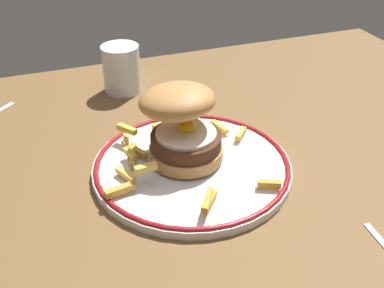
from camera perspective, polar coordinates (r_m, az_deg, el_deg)
ground_plane at (r=69.02cm, az=5.22°, el=-4.72°), size 110.70×90.57×4.00cm
dinner_plate at (r=67.25cm, az=0.00°, el=-2.69°), size 28.46×28.46×1.60cm
burger at (r=65.67cm, az=-1.30°, el=2.75°), size 13.25×14.24×11.10cm
fries_pile at (r=67.31cm, az=-2.86°, el=-1.18°), size 24.21×23.06×2.79cm
water_glass at (r=89.29cm, az=-8.56°, el=8.68°), size 6.98×6.98×8.92cm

